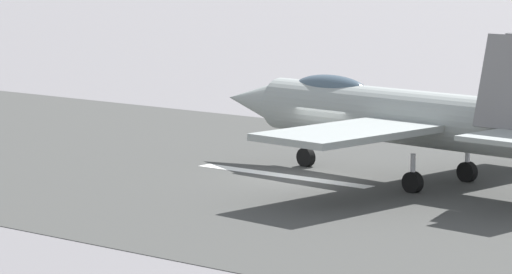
% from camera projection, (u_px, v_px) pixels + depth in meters
% --- Properties ---
extents(ground_plane, '(400.00, 400.00, 0.00)m').
position_uv_depth(ground_plane, '(301.00, 179.00, 52.14)').
color(ground_plane, slate).
extents(runway_strip, '(240.00, 26.00, 0.02)m').
position_uv_depth(runway_strip, '(302.00, 178.00, 52.13)').
color(runway_strip, '#3E3F3D').
rests_on(runway_strip, ground).
extents(fighter_jet, '(17.08, 14.90, 5.68)m').
position_uv_depth(fighter_jet, '(400.00, 115.00, 51.25)').
color(fighter_jet, gray).
rests_on(fighter_jet, ground).
extents(crew_person, '(0.57, 0.49, 1.64)m').
position_uv_depth(crew_person, '(297.00, 109.00, 67.19)').
color(crew_person, '#1E2338').
rests_on(crew_person, ground).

